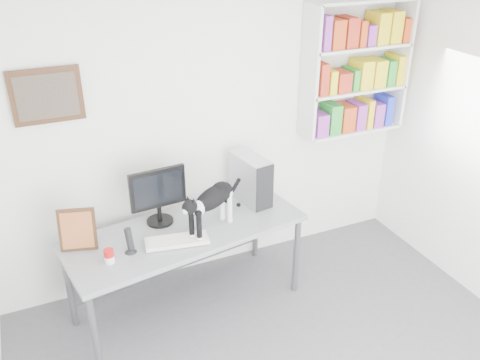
# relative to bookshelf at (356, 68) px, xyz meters

# --- Properties ---
(room) EXTENTS (4.01, 4.01, 2.70)m
(room) POSITION_rel_bookshelf_xyz_m (-1.40, -1.85, -0.50)
(room) COLOR #5A595F
(room) RESTS_ON ground
(bookshelf) EXTENTS (1.03, 0.28, 1.24)m
(bookshelf) POSITION_rel_bookshelf_xyz_m (0.00, 0.00, 0.00)
(bookshelf) COLOR silver
(bookshelf) RESTS_ON room
(wall_art) EXTENTS (0.52, 0.04, 0.42)m
(wall_art) POSITION_rel_bookshelf_xyz_m (-2.70, 0.12, 0.05)
(wall_art) COLOR #482D17
(wall_art) RESTS_ON room
(desk) EXTENTS (2.05, 1.05, 0.82)m
(desk) POSITION_rel_bookshelf_xyz_m (-1.84, -0.41, -1.44)
(desk) COLOR gray
(desk) RESTS_ON room
(monitor) EXTENTS (0.48, 0.26, 0.50)m
(monitor) POSITION_rel_bookshelf_xyz_m (-2.01, -0.22, -0.78)
(monitor) COLOR black
(monitor) RESTS_ON desk
(keyboard) EXTENTS (0.52, 0.27, 0.04)m
(keyboard) POSITION_rel_bookshelf_xyz_m (-1.97, -0.57, -1.02)
(keyboard) COLOR silver
(keyboard) RESTS_ON desk
(pc_tower) EXTENTS (0.26, 0.45, 0.43)m
(pc_tower) POSITION_rel_bookshelf_xyz_m (-1.16, -0.19, -0.82)
(pc_tower) COLOR silver
(pc_tower) RESTS_ON desk
(speaker) EXTENTS (0.13, 0.13, 0.22)m
(speaker) POSITION_rel_bookshelf_xyz_m (-2.33, -0.55, -0.93)
(speaker) COLOR black
(speaker) RESTS_ON desk
(leaning_print) EXTENTS (0.30, 0.18, 0.34)m
(leaning_print) POSITION_rel_bookshelf_xyz_m (-2.67, -0.34, -0.86)
(leaning_print) COLOR #482D17
(leaning_print) RESTS_ON desk
(soup_can) EXTENTS (0.09, 0.09, 0.11)m
(soup_can) POSITION_rel_bookshelf_xyz_m (-2.50, -0.62, -0.98)
(soup_can) COLOR red
(soup_can) RESTS_ON desk
(cat) EXTENTS (0.64, 0.48, 0.40)m
(cat) POSITION_rel_bookshelf_xyz_m (-1.65, -0.52, -0.84)
(cat) COLOR black
(cat) RESTS_ON desk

